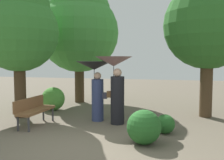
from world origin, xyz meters
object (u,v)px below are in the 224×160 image
park_bench (34,109)px  tree_mid_left (18,25)px  tree_near_right (208,17)px  person_right (115,77)px  person_left (95,78)px  tree_near_left (79,26)px  path_marker_post (140,127)px

park_bench → tree_mid_left: tree_mid_left is taller
tree_near_right → person_right: bearing=-149.0°
person_right → tree_near_right: bearing=-51.9°
tree_mid_left → person_left: bearing=3.2°
tree_near_left → path_marker_post: bearing=-54.5°
park_bench → person_left: bearing=-55.3°
park_bench → tree_near_left: 5.23m
tree_near_right → tree_near_left: bearing=161.5°
person_left → tree_near_left: size_ratio=0.35×
person_right → tree_mid_left: tree_mid_left is taller
person_left → park_bench: size_ratio=1.27×
path_marker_post → tree_mid_left: bearing=160.8°
tree_near_right → path_marker_post: size_ratio=7.97×
tree_near_right → tree_mid_left: size_ratio=1.09×
person_right → tree_near_left: tree_near_left is taller
tree_mid_left → person_right: bearing=-1.7°
person_right → park_bench: size_ratio=1.37×
person_left → path_marker_post: (1.68, -1.66, -1.08)m
park_bench → path_marker_post: park_bench is taller
person_right → tree_mid_left: (-3.38, 0.10, 1.70)m
tree_near_left → tree_near_right: (5.36, -1.79, -0.07)m
person_right → path_marker_post: 2.05m
person_left → person_right: 0.76m
park_bench → path_marker_post: bearing=-98.8°
person_right → park_bench: bearing=116.0°
park_bench → tree_near_right: tree_near_right is taller
person_right → path_marker_post: bearing=-138.4°
tree_near_right → tree_mid_left: bearing=-165.5°
person_left → park_bench: person_left is taller
tree_mid_left → path_marker_post: size_ratio=7.32×
person_right → tree_near_left: 4.77m
tree_near_right → park_bench: bearing=-154.1°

